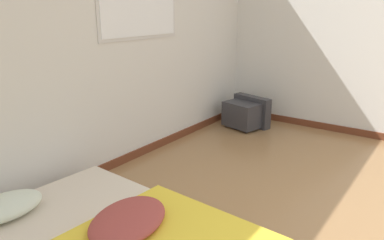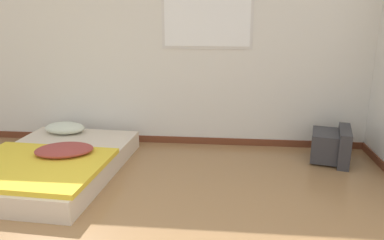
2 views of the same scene
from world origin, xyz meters
name	(u,v)px [view 2 (image 2 of 2)]	position (x,y,z in m)	size (l,w,h in m)	color
wall_back	(158,47)	(0.01, 2.89, 1.29)	(7.81, 0.08, 2.60)	silver
mattress_bed	(52,162)	(-0.97, 1.71, 0.14)	(1.49, 2.03, 0.36)	beige
crt_tv	(332,145)	(2.18, 2.39, 0.20)	(0.53, 0.61, 0.42)	#333338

